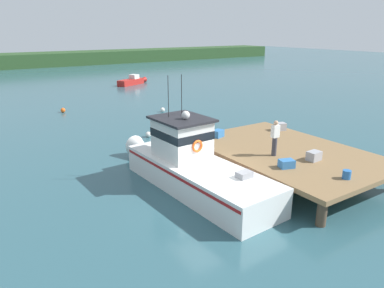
# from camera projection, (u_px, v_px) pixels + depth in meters

# --- Properties ---
(ground_plane) EXTENTS (200.00, 200.00, 0.00)m
(ground_plane) POSITION_uv_depth(u_px,v_px,m) (204.00, 198.00, 14.96)
(ground_plane) COLOR #2D5660
(dock) EXTENTS (6.00, 9.00, 1.20)m
(dock) POSITION_uv_depth(u_px,v_px,m) (286.00, 152.00, 17.14)
(dock) COLOR #4C3D2D
(dock) RESTS_ON ground
(main_fishing_boat) EXTENTS (2.96, 9.88, 4.80)m
(main_fishing_boat) POSITION_uv_depth(u_px,v_px,m) (190.00, 165.00, 15.76)
(main_fishing_boat) COLOR white
(main_fishing_boat) RESTS_ON ground
(crate_single_by_cleat) EXTENTS (0.70, 0.59, 0.42)m
(crate_single_by_cleat) POSITION_uv_depth(u_px,v_px,m) (280.00, 127.00, 20.35)
(crate_single_by_cleat) COLOR #9E9EA3
(crate_single_by_cleat) RESTS_ON dock
(crate_single_far) EXTENTS (0.63, 0.48, 0.41)m
(crate_single_far) POSITION_uv_depth(u_px,v_px,m) (314.00, 156.00, 15.70)
(crate_single_far) COLOR #9E9EA3
(crate_single_far) RESTS_ON dock
(crate_stack_mid_dock) EXTENTS (0.71, 0.61, 0.38)m
(crate_stack_mid_dock) POSITION_uv_depth(u_px,v_px,m) (218.00, 134.00, 19.09)
(crate_stack_mid_dock) COLOR #3370B2
(crate_stack_mid_dock) RESTS_ON dock
(crate_stack_near_edge) EXTENTS (0.71, 0.61, 0.34)m
(crate_stack_near_edge) POSITION_uv_depth(u_px,v_px,m) (287.00, 164.00, 14.88)
(crate_stack_near_edge) COLOR #3370B2
(crate_stack_near_edge) RESTS_ON dock
(bait_bucket) EXTENTS (0.32, 0.32, 0.34)m
(bait_bucket) POSITION_uv_depth(u_px,v_px,m) (347.00, 175.00, 13.77)
(bait_bucket) COLOR #2866B2
(bait_bucket) RESTS_ON dock
(deckhand_by_the_boat) EXTENTS (0.36, 0.22, 1.63)m
(deckhand_by_the_boat) POSITION_uv_depth(u_px,v_px,m) (275.00, 137.00, 16.10)
(deckhand_by_the_boat) COLOR #383842
(deckhand_by_the_boat) RESTS_ON dock
(moored_boat_off_the_point) EXTENTS (4.67, 2.91, 1.20)m
(moored_boat_off_the_point) POSITION_uv_depth(u_px,v_px,m) (133.00, 81.00, 45.20)
(moored_boat_off_the_point) COLOR red
(moored_boat_off_the_point) RESTS_ON ground
(mooring_buoy_outer) EXTENTS (0.38, 0.38, 0.38)m
(mooring_buoy_outer) POSITION_uv_depth(u_px,v_px,m) (163.00, 110.00, 30.28)
(mooring_buoy_outer) COLOR silver
(mooring_buoy_outer) RESTS_ON ground
(mooring_buoy_spare_mooring) EXTENTS (0.39, 0.39, 0.39)m
(mooring_buoy_spare_mooring) POSITION_uv_depth(u_px,v_px,m) (63.00, 110.00, 30.10)
(mooring_buoy_spare_mooring) COLOR #EA5B19
(mooring_buoy_spare_mooring) RESTS_ON ground
(mooring_buoy_channel_marker) EXTENTS (0.36, 0.36, 0.36)m
(mooring_buoy_channel_marker) POSITION_uv_depth(u_px,v_px,m) (148.00, 134.00, 23.25)
(mooring_buoy_channel_marker) COLOR silver
(mooring_buoy_channel_marker) RESTS_ON ground
(far_shoreline) EXTENTS (120.00, 8.00, 2.40)m
(far_shoreline) POSITION_uv_depth(u_px,v_px,m) (3.00, 61.00, 63.90)
(far_shoreline) COLOR #284723
(far_shoreline) RESTS_ON ground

